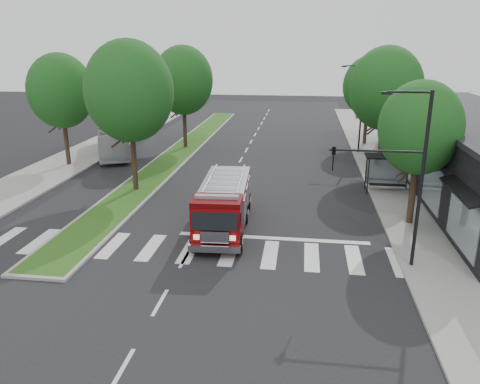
{
  "coord_description": "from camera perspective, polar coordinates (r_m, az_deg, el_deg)",
  "views": [
    {
      "loc": [
        5.35,
        -23.73,
        9.8
      ],
      "look_at": [
        1.95,
        1.15,
        1.8
      ],
      "focal_mm": 35.0,
      "sensor_mm": 36.0,
      "label": 1
    }
  ],
  "objects": [
    {
      "name": "ground",
      "position": [
        26.23,
        -4.58,
        -4.33
      ],
      "size": [
        140.0,
        140.0,
        0.0
      ],
      "primitive_type": "plane",
      "color": "black",
      "rests_on": "ground"
    },
    {
      "name": "sidewalk_right",
      "position": [
        35.83,
        18.97,
        0.94
      ],
      "size": [
        5.0,
        80.0,
        0.15
      ],
      "primitive_type": "cube",
      "color": "gray",
      "rests_on": "ground"
    },
    {
      "name": "sidewalk_left",
      "position": [
        40.33,
        -22.02,
        2.41
      ],
      "size": [
        5.0,
        80.0,
        0.15
      ],
      "primitive_type": "cube",
      "color": "gray",
      "rests_on": "ground"
    },
    {
      "name": "median",
      "position": [
        44.33,
        -7.29,
        4.86
      ],
      "size": [
        3.0,
        50.0,
        0.15
      ],
      "color": "gray",
      "rests_on": "ground"
    },
    {
      "name": "storefront_row",
      "position": [
        36.43,
        26.32,
        4.27
      ],
      "size": [
        8.0,
        30.0,
        5.0
      ],
      "primitive_type": "cube",
      "color": "black",
      "rests_on": "ground"
    },
    {
      "name": "bus_shelter",
      "position": [
        33.33,
        17.68,
        3.36
      ],
      "size": [
        3.2,
        1.6,
        2.61
      ],
      "color": "black",
      "rests_on": "ground"
    },
    {
      "name": "tree_right_near",
      "position": [
        26.81,
        21.1,
        7.28
      ],
      "size": [
        4.4,
        4.4,
        8.05
      ],
      "color": "black",
      "rests_on": "ground"
    },
    {
      "name": "tree_right_mid",
      "position": [
        38.38,
        17.35,
        11.95
      ],
      "size": [
        5.6,
        5.6,
        9.72
      ],
      "color": "black",
      "rests_on": "ground"
    },
    {
      "name": "tree_right_far",
      "position": [
        48.29,
        15.43,
        12.35
      ],
      "size": [
        5.0,
        5.0,
        8.73
      ],
      "color": "black",
      "rests_on": "ground"
    },
    {
      "name": "tree_median_near",
      "position": [
        31.97,
        -13.35,
        11.85
      ],
      "size": [
        5.8,
        5.8,
        10.16
      ],
      "color": "black",
      "rests_on": "ground"
    },
    {
      "name": "tree_median_far",
      "position": [
        45.3,
        -6.95,
        13.36
      ],
      "size": [
        5.6,
        5.6,
        9.72
      ],
      "color": "black",
      "rests_on": "ground"
    },
    {
      "name": "tree_left_mid",
      "position": [
        40.8,
        -21.01,
        11.42
      ],
      "size": [
        5.2,
        5.2,
        9.16
      ],
      "color": "black",
      "rests_on": "ground"
    },
    {
      "name": "streetlight_right_near",
      "position": [
        21.31,
        19.09,
        2.74
      ],
      "size": [
        4.08,
        0.22,
        8.0
      ],
      "color": "black",
      "rests_on": "ground"
    },
    {
      "name": "streetlight_right_far",
      "position": [
        44.34,
        14.42,
        10.24
      ],
      "size": [
        2.11,
        0.2,
        8.0
      ],
      "color": "black",
      "rests_on": "ground"
    },
    {
      "name": "fire_engine",
      "position": [
        25.63,
        -1.97,
        -1.54
      ],
      "size": [
        2.93,
        8.36,
        2.86
      ],
      "rotation": [
        0.0,
        0.0,
        0.05
      ],
      "color": "#500405",
      "rests_on": "ground"
    },
    {
      "name": "city_bus",
      "position": [
        44.82,
        -15.25,
        6.34
      ],
      "size": [
        6.45,
        10.62,
        2.93
      ],
      "primitive_type": "imported",
      "rotation": [
        0.0,
        0.0,
        0.41
      ],
      "color": "#B1B0B5",
      "rests_on": "ground"
    }
  ]
}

